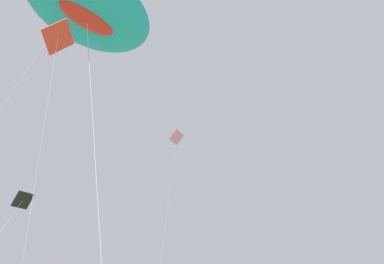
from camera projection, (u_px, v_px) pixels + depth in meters
big_show_kite at (80, 4)px, 16.39m from camera, size 13.78×5.65×16.16m
small_kite_bird_shape at (175, 148)px, 32.32m from camera, size 1.13×3.04×20.97m
small_kite_delta_white at (55, 28)px, 28.23m from camera, size 5.46×1.66×24.77m
small_kite_stunt_black at (57, 46)px, 14.19m from camera, size 2.06×1.15×13.19m
small_kite_box_yellow at (17, 208)px, 17.12m from camera, size 3.51×0.60×9.66m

